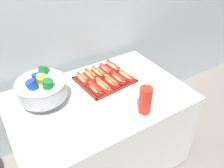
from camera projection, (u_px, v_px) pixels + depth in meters
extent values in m
plane|color=gray|center=(102.00, 160.00, 2.13)|extent=(10.00, 10.00, 0.00)
cube|color=#B2BCC1|center=(60.00, 3.00, 1.75)|extent=(6.00, 0.10, 2.60)
cube|color=white|center=(100.00, 131.00, 1.90)|extent=(1.30, 0.85, 0.73)
cylinder|color=black|center=(166.00, 157.00, 2.14)|extent=(0.05, 0.05, 0.04)
cylinder|color=black|center=(36.00, 161.00, 2.10)|extent=(0.05, 0.05, 0.04)
cylinder|color=black|center=(129.00, 118.00, 2.55)|extent=(0.05, 0.05, 0.04)
cube|color=#56331E|center=(105.00, 80.00, 1.85)|extent=(0.43, 0.39, 0.01)
cube|color=#56331E|center=(118.00, 90.00, 1.73)|extent=(0.40, 0.05, 0.01)
cube|color=#56331E|center=(93.00, 70.00, 1.95)|extent=(0.40, 0.05, 0.01)
cube|color=#56331E|center=(84.00, 88.00, 1.75)|extent=(0.05, 0.36, 0.01)
cube|color=#56331E|center=(123.00, 71.00, 1.94)|extent=(0.05, 0.36, 0.01)
cube|color=red|center=(95.00, 90.00, 1.71)|extent=(0.07, 0.16, 0.02)
ellipsoid|color=tan|center=(95.00, 88.00, 1.70)|extent=(0.06, 0.15, 0.04)
cylinder|color=brown|center=(94.00, 87.00, 1.69)|extent=(0.04, 0.14, 0.03)
cylinder|color=red|center=(94.00, 85.00, 1.69)|extent=(0.02, 0.12, 0.01)
cube|color=red|center=(103.00, 87.00, 1.75)|extent=(0.08, 0.18, 0.02)
ellipsoid|color=beige|center=(103.00, 85.00, 1.74)|extent=(0.07, 0.17, 0.04)
cylinder|color=#A8563D|center=(103.00, 83.00, 1.73)|extent=(0.05, 0.16, 0.03)
cylinder|color=yellow|center=(103.00, 82.00, 1.72)|extent=(0.02, 0.13, 0.01)
cube|color=#B21414|center=(111.00, 83.00, 1.79)|extent=(0.07, 0.17, 0.02)
ellipsoid|color=#E0BC7F|center=(111.00, 81.00, 1.77)|extent=(0.06, 0.16, 0.04)
cylinder|color=#A8563D|center=(111.00, 80.00, 1.76)|extent=(0.05, 0.16, 0.03)
cylinder|color=yellow|center=(111.00, 78.00, 1.76)|extent=(0.02, 0.13, 0.01)
cube|color=#B21414|center=(118.00, 80.00, 1.82)|extent=(0.08, 0.16, 0.02)
ellipsoid|color=#E0BC7F|center=(118.00, 78.00, 1.81)|extent=(0.06, 0.15, 0.04)
cylinder|color=brown|center=(118.00, 76.00, 1.80)|extent=(0.04, 0.14, 0.03)
cylinder|color=red|center=(118.00, 75.00, 1.79)|extent=(0.02, 0.11, 0.01)
cube|color=red|center=(126.00, 77.00, 1.86)|extent=(0.09, 0.18, 0.02)
ellipsoid|color=beige|center=(126.00, 75.00, 1.85)|extent=(0.07, 0.17, 0.04)
cylinder|color=#9E4C38|center=(126.00, 74.00, 1.84)|extent=(0.05, 0.16, 0.03)
cylinder|color=yellow|center=(126.00, 72.00, 1.83)|extent=(0.03, 0.14, 0.01)
cube|color=red|center=(83.00, 80.00, 1.82)|extent=(0.07, 0.16, 0.02)
ellipsoid|color=#E0BC7F|center=(83.00, 78.00, 1.81)|extent=(0.06, 0.15, 0.04)
cylinder|color=brown|center=(83.00, 77.00, 1.80)|extent=(0.03, 0.14, 0.03)
cylinder|color=yellow|center=(83.00, 75.00, 1.79)|extent=(0.01, 0.12, 0.01)
cube|color=red|center=(91.00, 77.00, 1.86)|extent=(0.08, 0.17, 0.02)
ellipsoid|color=beige|center=(91.00, 75.00, 1.84)|extent=(0.06, 0.16, 0.04)
cylinder|color=brown|center=(91.00, 73.00, 1.83)|extent=(0.04, 0.15, 0.03)
cylinder|color=yellow|center=(91.00, 72.00, 1.83)|extent=(0.02, 0.13, 0.01)
cube|color=#B21414|center=(99.00, 74.00, 1.89)|extent=(0.08, 0.17, 0.02)
ellipsoid|color=beige|center=(99.00, 72.00, 1.88)|extent=(0.07, 0.16, 0.04)
cylinder|color=#A8563D|center=(99.00, 71.00, 1.87)|extent=(0.05, 0.16, 0.03)
cylinder|color=yellow|center=(99.00, 69.00, 1.86)|extent=(0.02, 0.13, 0.01)
cube|color=red|center=(106.00, 71.00, 1.93)|extent=(0.08, 0.18, 0.02)
ellipsoid|color=tan|center=(106.00, 69.00, 1.92)|extent=(0.07, 0.16, 0.04)
cylinder|color=#9E4C38|center=(106.00, 68.00, 1.91)|extent=(0.05, 0.15, 0.03)
cylinder|color=red|center=(106.00, 66.00, 1.90)|extent=(0.03, 0.13, 0.01)
cube|color=#B21414|center=(113.00, 68.00, 1.97)|extent=(0.08, 0.18, 0.02)
ellipsoid|color=#E0BC7F|center=(113.00, 66.00, 1.95)|extent=(0.07, 0.17, 0.04)
cylinder|color=#9E4C38|center=(113.00, 65.00, 1.94)|extent=(0.05, 0.16, 0.03)
cylinder|color=red|center=(113.00, 63.00, 1.94)|extent=(0.02, 0.14, 0.01)
cylinder|color=silver|center=(45.00, 102.00, 1.62)|extent=(0.21, 0.21, 0.02)
cone|color=silver|center=(44.00, 98.00, 1.59)|extent=(0.07, 0.07, 0.05)
cylinder|color=silver|center=(42.00, 89.00, 1.55)|extent=(0.33, 0.33, 0.11)
torus|color=silver|center=(40.00, 82.00, 1.51)|extent=(0.34, 0.34, 0.02)
cylinder|color=yellow|center=(42.00, 83.00, 1.52)|extent=(0.10, 0.12, 0.14)
cylinder|color=#197A33|center=(43.00, 75.00, 1.60)|extent=(0.12, 0.11, 0.15)
cylinder|color=#1E47B2|center=(38.00, 83.00, 1.52)|extent=(0.10, 0.10, 0.14)
cylinder|color=#1E47B2|center=(34.00, 89.00, 1.47)|extent=(0.10, 0.09, 0.15)
cylinder|color=#197A33|center=(48.00, 88.00, 1.47)|extent=(0.10, 0.10, 0.13)
cylinder|color=red|center=(145.00, 105.00, 1.52)|extent=(0.08, 0.08, 0.11)
cylinder|color=red|center=(145.00, 103.00, 1.51)|extent=(0.08, 0.08, 0.11)
cylinder|color=red|center=(145.00, 100.00, 1.50)|extent=(0.09, 0.09, 0.11)
cylinder|color=red|center=(146.00, 98.00, 1.49)|extent=(0.09, 0.09, 0.11)
cylinder|color=red|center=(146.00, 95.00, 1.47)|extent=(0.09, 0.09, 0.11)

